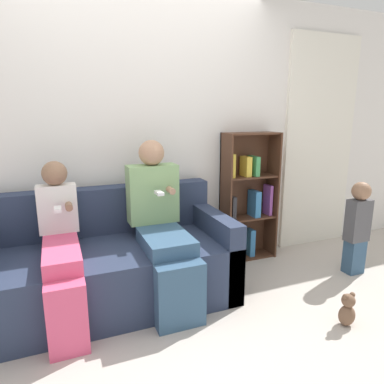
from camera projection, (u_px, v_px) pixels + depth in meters
The scene contains 9 objects.
ground_plane at pixel (173, 328), 2.40m from camera, with size 14.00×14.00×0.00m, color #BCB2A8.
back_wall at pixel (134, 136), 3.04m from camera, with size 10.00×0.06×2.55m.
curtain_panel at pixel (319, 144), 3.77m from camera, with size 0.89×0.04×2.28m.
couch at pixel (109, 265), 2.70m from camera, with size 1.91×0.89×0.87m.
adult_seated at pixel (161, 221), 2.66m from camera, with size 0.41×0.82×1.26m.
child_seated at pixel (61, 245), 2.37m from camera, with size 0.28×0.84×1.13m.
toddler_standing at pixel (357, 225), 3.14m from camera, with size 0.21×0.17×0.87m.
bookshelf at pixel (247, 198), 3.48m from camera, with size 0.56×0.24×1.29m.
teddy_bear at pixel (347, 310), 2.41m from camera, with size 0.12×0.10×0.25m.
Camera 1 is at (-0.67, -2.02, 1.47)m, focal length 32.00 mm.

